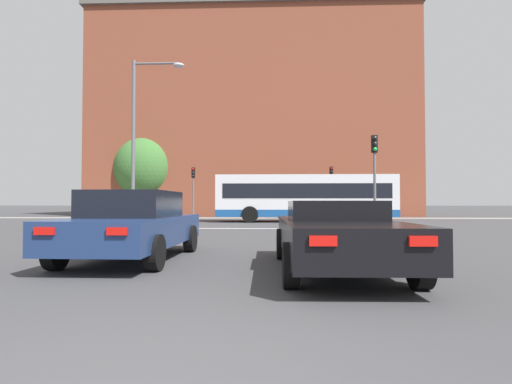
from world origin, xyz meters
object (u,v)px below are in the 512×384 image
(traffic_light_far_right, at_px, (331,184))
(pedestrian_walking_east, at_px, (334,206))
(car_roadster_right, at_px, (336,234))
(bus_crossing_lead, at_px, (305,197))
(pedestrian_walking_west, at_px, (279,205))
(pedestrian_waiting, at_px, (353,204))
(car_saloon_left, at_px, (134,225))
(traffic_light_near_right, at_px, (375,166))
(street_lamp_junction, at_px, (142,126))
(traffic_light_far_left, at_px, (193,184))

(traffic_light_far_right, distance_m, pedestrian_walking_east, 2.16)
(car_roadster_right, xyz_separation_m, bus_crossing_lead, (1.01, 18.36, 0.93))
(car_roadster_right, distance_m, pedestrian_walking_west, 24.20)
(car_roadster_right, bearing_deg, pedestrian_walking_west, 90.33)
(car_roadster_right, distance_m, pedestrian_waiting, 25.78)
(car_saloon_left, height_order, pedestrian_walking_west, pedestrian_walking_west)
(bus_crossing_lead, xyz_separation_m, pedestrian_walking_east, (2.89, 6.83, -0.64))
(car_saloon_left, xyz_separation_m, traffic_light_far_right, (7.53, 22.80, 1.98))
(car_roadster_right, distance_m, traffic_light_near_right, 12.19)
(pedestrian_walking_west, bearing_deg, street_lamp_junction, 14.70)
(pedestrian_walking_east, bearing_deg, pedestrian_waiting, 110.37)
(pedestrian_waiting, relative_size, pedestrian_walking_east, 1.15)
(traffic_light_far_left, bearing_deg, pedestrian_walking_west, 3.00)
(pedestrian_walking_west, bearing_deg, traffic_light_far_left, -46.78)
(traffic_light_near_right, distance_m, pedestrian_waiting, 14.01)
(pedestrian_waiting, bearing_deg, traffic_light_far_right, 124.12)
(traffic_light_far_right, xyz_separation_m, pedestrian_walking_west, (-4.03, 0.18, -1.65))
(traffic_light_far_left, xyz_separation_m, street_lamp_junction, (0.26, -13.17, 1.99))
(pedestrian_waiting, bearing_deg, street_lamp_junction, 141.34)
(bus_crossing_lead, bearing_deg, pedestrian_waiting, 147.24)
(car_saloon_left, bearing_deg, traffic_light_far_right, 72.78)
(car_roadster_right, relative_size, pedestrian_walking_east, 2.98)
(car_saloon_left, distance_m, pedestrian_walking_east, 25.24)
(traffic_light_near_right, height_order, traffic_light_far_right, traffic_light_near_right)
(pedestrian_walking_west, bearing_deg, traffic_light_far_right, 127.61)
(car_roadster_right, bearing_deg, car_saloon_left, 162.28)
(car_saloon_left, relative_size, pedestrian_walking_east, 2.82)
(pedestrian_walking_east, bearing_deg, traffic_light_near_right, 18.49)
(car_saloon_left, relative_size, car_roadster_right, 0.95)
(pedestrian_waiting, bearing_deg, traffic_light_far_left, 97.90)
(traffic_light_near_right, xyz_separation_m, traffic_light_far_left, (-10.84, 12.42, -0.21))
(car_roadster_right, height_order, street_lamp_junction, street_lamp_junction)
(traffic_light_near_right, relative_size, traffic_light_far_left, 1.08)
(street_lamp_junction, distance_m, pedestrian_walking_west, 15.42)
(traffic_light_far_right, relative_size, street_lamp_junction, 0.52)
(bus_crossing_lead, bearing_deg, car_saloon_left, -16.29)
(car_roadster_right, bearing_deg, street_lamp_junction, 122.25)
(car_saloon_left, xyz_separation_m, bus_crossing_lead, (5.01, 17.14, 0.84))
(traffic_light_near_right, bearing_deg, car_roadster_right, -107.59)
(bus_crossing_lead, xyz_separation_m, pedestrian_walking_west, (-1.51, 5.84, -0.51))
(car_saloon_left, relative_size, traffic_light_far_right, 1.13)
(car_saloon_left, xyz_separation_m, street_lamp_junction, (-2.95, 9.46, 3.94))
(traffic_light_far_left, height_order, pedestrian_walking_east, traffic_light_far_left)
(car_saloon_left, bearing_deg, pedestrian_waiting, 69.64)
(car_roadster_right, xyz_separation_m, traffic_light_near_right, (3.62, 11.43, 2.25))
(traffic_light_near_right, relative_size, pedestrian_waiting, 2.32)
(car_roadster_right, distance_m, street_lamp_junction, 13.36)
(traffic_light_far_left, xyz_separation_m, pedestrian_waiting, (12.63, 1.36, -1.58))
(traffic_light_far_left, bearing_deg, car_saloon_left, -81.92)
(pedestrian_waiting, distance_m, pedestrian_walking_east, 1.52)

